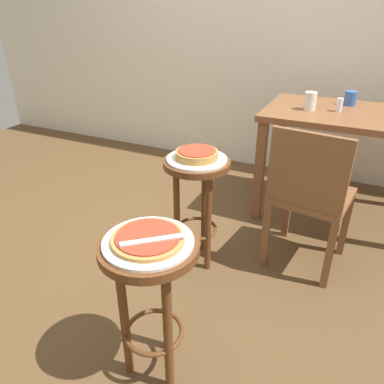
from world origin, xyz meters
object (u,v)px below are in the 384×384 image
wooden_chair (309,195)px  pizza_server_knife (152,240)px  pizza_foreground (148,238)px  serving_plate_middle (197,159)px  pizza_middle (197,154)px  dining_table (344,129)px  serving_plate_foreground (148,242)px  cup_near_edge (310,101)px  stool_foreground (151,281)px  stool_middle (197,189)px  condiment_shaker (339,105)px  cup_far_edge (350,98)px

wooden_chair → pizza_server_knife: (-0.38, -1.00, 0.22)m
pizza_foreground → serving_plate_middle: (-0.16, 0.76, -0.02)m
pizza_middle → dining_table: 1.14m
serving_plate_middle → wooden_chair: (0.58, 0.21, -0.19)m
serving_plate_foreground → cup_near_edge: 1.66m
stool_foreground → dining_table: 1.78m
stool_foreground → pizza_foreground: 0.19m
stool_middle → cup_near_edge: bearing=64.0°
condiment_shaker → stool_foreground: bearing=-104.8°
pizza_middle → condiment_shaker: size_ratio=2.64×
stool_middle → serving_plate_middle: serving_plate_middle is taller
serving_plate_foreground → serving_plate_middle: 0.78m
dining_table → cup_near_edge: 0.30m
stool_foreground → condiment_shaker: bearing=75.2°
stool_foreground → stool_middle: same height
wooden_chair → pizza_server_knife: 1.09m
serving_plate_middle → cup_far_edge: bearing=59.5°
cup_far_edge → wooden_chair: bearing=-95.0°
pizza_foreground → stool_middle: (-0.16, 0.76, -0.19)m
stool_middle → condiment_shaker: condiment_shaker is taller
pizza_foreground → cup_near_edge: cup_near_edge is taller
serving_plate_foreground → stool_foreground: bearing=0.0°
pizza_foreground → cup_near_edge: 1.66m
stool_foreground → dining_table: (0.50, 1.70, 0.16)m
serving_plate_foreground → serving_plate_middle: size_ratio=1.00×
pizza_server_knife → wooden_chair: bearing=29.0°
cup_near_edge → condiment_shaker: size_ratio=1.36×
pizza_foreground → pizza_server_knife: pizza_server_knife is taller
wooden_chair → pizza_server_knife: wooden_chair is taller
serving_plate_middle → serving_plate_foreground: bearing=-78.0°
stool_middle → cup_far_edge: (0.66, 1.11, 0.33)m
pizza_middle → cup_near_edge: bearing=64.0°
stool_foreground → pizza_middle: size_ratio=2.85×
pizza_server_knife → pizza_middle: bearing=63.9°
stool_middle → condiment_shaker: (0.60, 0.91, 0.33)m
pizza_foreground → stool_foreground: bearing=0.0°
serving_plate_foreground → stool_middle: bearing=102.0°
condiment_shaker → serving_plate_foreground: bearing=-104.8°
condiment_shaker → wooden_chair: 0.77m
serving_plate_foreground → pizza_foreground: (0.00, 0.00, 0.02)m
serving_plate_foreground → dining_table: bearing=73.7°
serving_plate_middle → dining_table: size_ratio=0.31×
cup_near_edge → cup_far_edge: cup_near_edge is taller
stool_middle → wooden_chair: wooden_chair is taller
serving_plate_foreground → wooden_chair: 1.08m
serving_plate_middle → cup_far_edge: cup_far_edge is taller
pizza_foreground → wooden_chair: bearing=67.0°
cup_near_edge → cup_far_edge: size_ratio=1.22×
serving_plate_middle → cup_near_edge: 0.98m
serving_plate_foreground → stool_middle: (-0.16, 0.76, -0.18)m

